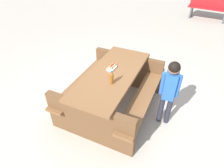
% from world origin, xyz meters
% --- Properties ---
extents(ground_plane, '(30.00, 30.00, 0.00)m').
position_xyz_m(ground_plane, '(0.00, 0.00, 0.00)').
color(ground_plane, '#ADA599').
rests_on(ground_plane, ground).
extents(picnic_table, '(2.09, 1.81, 0.75)m').
position_xyz_m(picnic_table, '(0.00, 0.00, 0.44)').
color(picnic_table, brown).
rests_on(picnic_table, ground).
extents(soda_bottle, '(0.06, 0.06, 0.22)m').
position_xyz_m(soda_bottle, '(-0.27, -0.04, 0.85)').
color(soda_bottle, brown).
rests_on(soda_bottle, picnic_table).
extents(hotdog_tray, '(0.21, 0.16, 0.08)m').
position_xyz_m(hotdog_tray, '(0.12, 0.02, 0.78)').
color(hotdog_tray, white).
rests_on(hotdog_tray, picnic_table).
extents(child_in_coat, '(0.19, 0.29, 1.17)m').
position_xyz_m(child_in_coat, '(-0.20, -0.91, 0.75)').
color(child_in_coat, '#262633').
rests_on(child_in_coat, ground).
extents(park_bench_near, '(0.89, 1.55, 0.85)m').
position_xyz_m(park_bench_near, '(5.47, -2.76, 0.45)').
color(park_bench_near, maroon).
rests_on(park_bench_near, ground).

